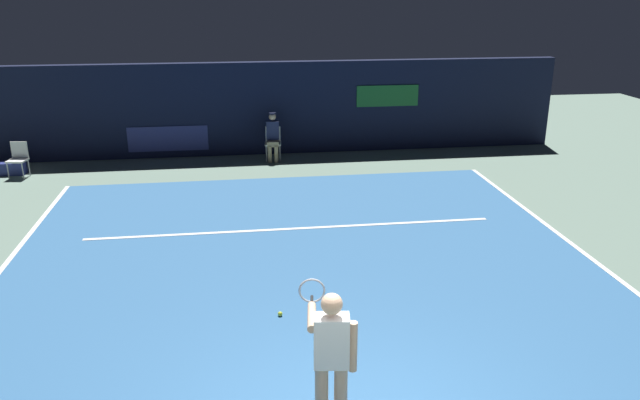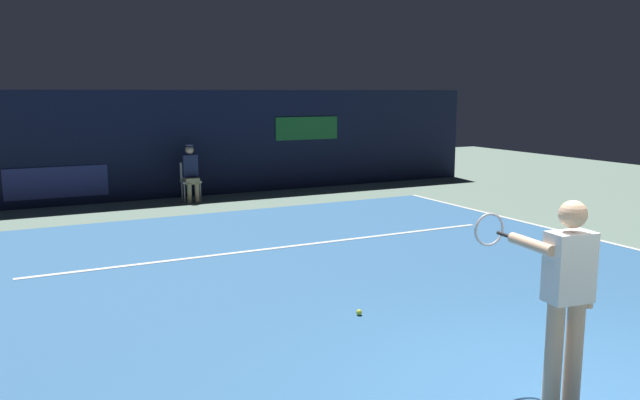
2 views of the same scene
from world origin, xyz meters
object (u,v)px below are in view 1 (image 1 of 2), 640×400
object	(u,v)px
line_judge_on_chair	(273,136)
tennis_ball	(280,314)
tennis_player	(331,357)
courtside_chair_near	(18,157)
equipment_bag	(8,168)

from	to	relation	value
line_judge_on_chair	tennis_ball	size ratio (longest dim) A/B	19.41
tennis_player	courtside_chair_near	distance (m)	12.32
courtside_chair_near	tennis_ball	world-z (taller)	courtside_chair_near
tennis_player	line_judge_on_chair	size ratio (longest dim) A/B	1.31
tennis_player	courtside_chair_near	world-z (taller)	tennis_player
courtside_chair_near	line_judge_on_chair	bearing A→B (deg)	6.09
tennis_player	equipment_bag	size ratio (longest dim) A/B	2.06
line_judge_on_chair	courtside_chair_near	world-z (taller)	line_judge_on_chair
line_judge_on_chair	equipment_bag	xyz separation A→B (m)	(-6.82, -0.46, -0.53)
tennis_ball	equipment_bag	distance (m)	10.35
line_judge_on_chair	courtside_chair_near	size ratio (longest dim) A/B	1.50
courtside_chair_near	tennis_ball	size ratio (longest dim) A/B	12.94
tennis_ball	equipment_bag	xyz separation A→B (m)	(-6.33, 8.18, 0.11)
tennis_player	equipment_bag	distance (m)	12.72
equipment_bag	line_judge_on_chair	bearing A→B (deg)	6.27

